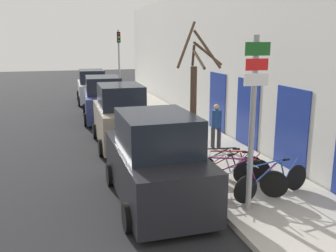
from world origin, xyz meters
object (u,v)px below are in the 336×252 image
(bicycle_1, at_px, (237,178))
(parked_car_2, at_px, (103,100))
(pedestrian_near, at_px, (216,123))
(bicycle_0, at_px, (272,181))
(bicycle_2, at_px, (216,174))
(parked_car_0, at_px, (156,162))
(signpost, at_px, (253,119))
(bicycle_4, at_px, (220,165))
(parked_car_3, at_px, (92,88))
(street_tree, at_px, (195,100))
(bicycle_3, at_px, (232,167))
(parked_car_1, at_px, (121,118))
(traffic_light, at_px, (119,57))

(bicycle_1, distance_m, parked_car_2, 11.22)
(pedestrian_near, bearing_deg, parked_car_2, 99.75)
(bicycle_1, relative_size, parked_car_2, 0.46)
(bicycle_0, distance_m, bicycle_2, 1.45)
(bicycle_1, xyz_separation_m, parked_car_0, (-2.02, 0.44, 0.47))
(signpost, distance_m, bicycle_0, 2.03)
(signpost, relative_size, pedestrian_near, 2.43)
(bicycle_4, bearing_deg, pedestrian_near, -4.10)
(parked_car_0, bearing_deg, parked_car_3, 90.32)
(bicycle_0, height_order, pedestrian_near, pedestrian_near)
(street_tree, bearing_deg, parked_car_2, 102.66)
(bicycle_0, bearing_deg, parked_car_2, 1.70)
(bicycle_1, xyz_separation_m, parked_car_3, (-2.06, 16.85, 0.42))
(bicycle_3, distance_m, pedestrian_near, 3.24)
(parked_car_1, bearing_deg, signpost, -73.86)
(bicycle_2, relative_size, traffic_light, 0.53)
(signpost, distance_m, bicycle_2, 2.27)
(parked_car_2, bearing_deg, parked_car_1, -86.55)
(parked_car_1, bearing_deg, traffic_light, 81.91)
(parked_car_3, bearing_deg, street_tree, -80.44)
(signpost, relative_size, parked_car_2, 0.84)
(bicycle_0, relative_size, bicycle_1, 1.10)
(bicycle_2, xyz_separation_m, traffic_light, (-0.10, 14.85, 2.49))
(signpost, xyz_separation_m, street_tree, (0.00, 3.65, -0.12))
(bicycle_0, distance_m, bicycle_3, 1.42)
(parked_car_1, distance_m, parked_car_2, 5.13)
(bicycle_4, relative_size, parked_car_3, 0.52)
(signpost, relative_size, bicycle_3, 2.06)
(parked_car_2, distance_m, pedestrian_near, 7.72)
(bicycle_1, xyz_separation_m, traffic_light, (-0.46, 15.35, 2.47))
(bicycle_1, bearing_deg, bicycle_3, 15.15)
(bicycle_2, distance_m, bicycle_4, 0.69)
(parked_car_2, bearing_deg, street_tree, -74.25)
(bicycle_0, height_order, parked_car_0, parked_car_0)
(parked_car_0, relative_size, parked_car_2, 0.94)
(bicycle_3, height_order, parked_car_1, parked_car_1)
(bicycle_1, height_order, parked_car_2, parked_car_2)
(street_tree, bearing_deg, bicycle_1, -86.67)
(bicycle_4, bearing_deg, parked_car_1, 40.18)
(street_tree, bearing_deg, traffic_light, 91.35)
(pedestrian_near, height_order, street_tree, street_tree)
(bicycle_0, bearing_deg, bicycle_2, 38.10)
(parked_car_2, height_order, pedestrian_near, parked_car_2)
(traffic_light, bearing_deg, bicycle_4, -88.12)
(bicycle_4, relative_size, pedestrian_near, 1.44)
(signpost, relative_size, parked_car_1, 0.95)
(street_tree, bearing_deg, bicycle_2, -95.05)
(bicycle_4, bearing_deg, bicycle_0, -136.44)
(bicycle_4, relative_size, traffic_light, 0.52)
(bicycle_2, xyz_separation_m, parked_car_2, (-1.67, 10.52, 0.47))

